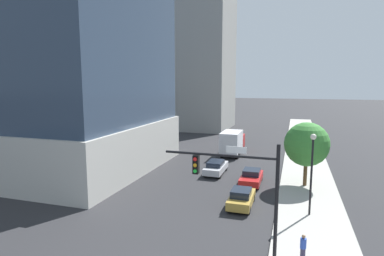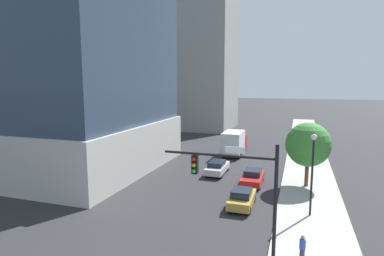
{
  "view_description": "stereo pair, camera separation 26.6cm",
  "coord_description": "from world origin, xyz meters",
  "px_view_note": "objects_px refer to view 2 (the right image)",
  "views": [
    {
      "loc": [
        6.19,
        -12.74,
        10.22
      ],
      "look_at": [
        -0.73,
        8.83,
        7.0
      ],
      "focal_mm": 30.15,
      "sensor_mm": 36.0,
      "label": 1
    },
    {
      "loc": [
        6.44,
        -12.66,
        10.22
      ],
      "look_at": [
        -0.73,
        8.83,
        7.0
      ],
      "focal_mm": 30.15,
      "sensor_mm": 36.0,
      "label": 2
    }
  ],
  "objects_px": {
    "street_lamp": "(313,163)",
    "car_gold": "(242,198)",
    "traffic_light_pole": "(239,183)",
    "car_silver": "(217,167)",
    "car_red": "(253,177)",
    "box_truck": "(234,142)",
    "pedestrian_blue_shirt": "(302,248)",
    "street_tree": "(308,145)",
    "construction_building": "(203,46)"
  },
  "relations": [
    {
      "from": "car_silver",
      "to": "car_gold",
      "type": "xyz_separation_m",
      "value": [
        4.3,
        -8.78,
        -0.03
      ]
    },
    {
      "from": "street_lamp",
      "to": "car_red",
      "type": "distance_m",
      "value": 9.27
    },
    {
      "from": "pedestrian_blue_shirt",
      "to": "box_truck",
      "type": "bearing_deg",
      "value": 109.02
    },
    {
      "from": "car_red",
      "to": "pedestrian_blue_shirt",
      "type": "distance_m",
      "value": 14.55
    },
    {
      "from": "car_red",
      "to": "construction_building",
      "type": "bearing_deg",
      "value": 113.79
    },
    {
      "from": "street_lamp",
      "to": "car_silver",
      "type": "height_order",
      "value": "street_lamp"
    },
    {
      "from": "traffic_light_pole",
      "to": "car_silver",
      "type": "relative_size",
      "value": 1.47
    },
    {
      "from": "construction_building",
      "to": "traffic_light_pole",
      "type": "height_order",
      "value": "construction_building"
    },
    {
      "from": "street_lamp",
      "to": "car_silver",
      "type": "bearing_deg",
      "value": 136.25
    },
    {
      "from": "street_lamp",
      "to": "box_truck",
      "type": "height_order",
      "value": "street_lamp"
    },
    {
      "from": "traffic_light_pole",
      "to": "car_gold",
      "type": "bearing_deg",
      "value": 98.24
    },
    {
      "from": "car_red",
      "to": "car_silver",
      "type": "bearing_deg",
      "value": 150.36
    },
    {
      "from": "traffic_light_pole",
      "to": "street_lamp",
      "type": "bearing_deg",
      "value": 64.38
    },
    {
      "from": "box_truck",
      "to": "car_red",
      "type": "bearing_deg",
      "value": -70.75
    },
    {
      "from": "box_truck",
      "to": "pedestrian_blue_shirt",
      "type": "distance_m",
      "value": 27.6
    },
    {
      "from": "street_tree",
      "to": "pedestrian_blue_shirt",
      "type": "height_order",
      "value": "street_tree"
    },
    {
      "from": "car_red",
      "to": "box_truck",
      "type": "xyz_separation_m",
      "value": [
        -4.3,
        12.3,
        1.17
      ]
    },
    {
      "from": "construction_building",
      "to": "box_truck",
      "type": "height_order",
      "value": "construction_building"
    },
    {
      "from": "box_truck",
      "to": "construction_building",
      "type": "bearing_deg",
      "value": 115.89
    },
    {
      "from": "street_tree",
      "to": "traffic_light_pole",
      "type": "bearing_deg",
      "value": -103.73
    },
    {
      "from": "street_lamp",
      "to": "pedestrian_blue_shirt",
      "type": "xyz_separation_m",
      "value": [
        -0.62,
        -7.02,
        -3.27
      ]
    },
    {
      "from": "traffic_light_pole",
      "to": "street_tree",
      "type": "xyz_separation_m",
      "value": [
        3.87,
        15.83,
        -0.56
      ]
    },
    {
      "from": "car_gold",
      "to": "pedestrian_blue_shirt",
      "type": "relative_size",
      "value": 2.66
    },
    {
      "from": "construction_building",
      "to": "traffic_light_pole",
      "type": "bearing_deg",
      "value": -71.31
    },
    {
      "from": "box_truck",
      "to": "street_tree",
      "type": "bearing_deg",
      "value": -50.93
    },
    {
      "from": "car_silver",
      "to": "pedestrian_blue_shirt",
      "type": "distance_m",
      "value": 18.54
    },
    {
      "from": "street_tree",
      "to": "car_gold",
      "type": "bearing_deg",
      "value": -126.3
    },
    {
      "from": "box_truck",
      "to": "pedestrian_blue_shirt",
      "type": "bearing_deg",
      "value": -70.98
    },
    {
      "from": "street_tree",
      "to": "car_red",
      "type": "distance_m",
      "value": 6.29
    },
    {
      "from": "construction_building",
      "to": "street_tree",
      "type": "xyz_separation_m",
      "value": [
        21.7,
        -36.87,
        -13.89
      ]
    },
    {
      "from": "construction_building",
      "to": "car_gold",
      "type": "xyz_separation_m",
      "value": [
        16.55,
        -43.88,
        -17.41
      ]
    },
    {
      "from": "box_truck",
      "to": "traffic_light_pole",
      "type": "bearing_deg",
      "value": -78.52
    },
    {
      "from": "street_tree",
      "to": "car_gold",
      "type": "xyz_separation_m",
      "value": [
        -5.15,
        -7.0,
        -3.52
      ]
    },
    {
      "from": "street_lamp",
      "to": "car_gold",
      "type": "bearing_deg",
      "value": 175.48
    },
    {
      "from": "street_tree",
      "to": "construction_building",
      "type": "bearing_deg",
      "value": 120.47
    },
    {
      "from": "traffic_light_pole",
      "to": "car_red",
      "type": "height_order",
      "value": "traffic_light_pole"
    },
    {
      "from": "street_lamp",
      "to": "street_tree",
      "type": "relative_size",
      "value": 1.0
    },
    {
      "from": "street_lamp",
      "to": "box_truck",
      "type": "distance_m",
      "value": 21.47
    },
    {
      "from": "construction_building",
      "to": "street_tree",
      "type": "distance_m",
      "value": 44.98
    },
    {
      "from": "street_lamp",
      "to": "street_tree",
      "type": "height_order",
      "value": "street_lamp"
    },
    {
      "from": "street_tree",
      "to": "car_silver",
      "type": "bearing_deg",
      "value": 169.37
    },
    {
      "from": "construction_building",
      "to": "pedestrian_blue_shirt",
      "type": "bearing_deg",
      "value": -67.52
    },
    {
      "from": "traffic_light_pole",
      "to": "box_truck",
      "type": "distance_m",
      "value": 28.17
    },
    {
      "from": "car_silver",
      "to": "car_red",
      "type": "height_order",
      "value": "car_silver"
    },
    {
      "from": "construction_building",
      "to": "car_red",
      "type": "distance_m",
      "value": 44.58
    },
    {
      "from": "car_gold",
      "to": "box_truck",
      "type": "distance_m",
      "value": 19.16
    },
    {
      "from": "car_silver",
      "to": "box_truck",
      "type": "height_order",
      "value": "box_truck"
    },
    {
      "from": "car_red",
      "to": "pedestrian_blue_shirt",
      "type": "relative_size",
      "value": 2.85
    },
    {
      "from": "street_tree",
      "to": "car_red",
      "type": "bearing_deg",
      "value": -172.54
    },
    {
      "from": "street_lamp",
      "to": "car_gold",
      "type": "xyz_separation_m",
      "value": [
        -5.31,
        0.42,
        -3.48
      ]
    }
  ]
}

